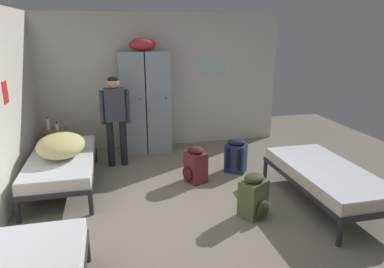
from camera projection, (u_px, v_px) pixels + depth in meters
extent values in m
plane|color=gray|center=(197.00, 212.00, 4.40)|extent=(8.89, 8.89, 0.00)
cube|color=beige|center=(162.00, 82.00, 6.65)|extent=(4.64, 0.06, 2.51)
cube|color=#B7CCBC|center=(212.00, 65.00, 6.75)|extent=(0.55, 0.01, 0.40)
cube|color=red|center=(5.00, 92.00, 4.39)|extent=(0.01, 0.20, 0.28)
cube|color=#8C99A3|center=(132.00, 103.00, 6.33)|extent=(0.44, 0.52, 1.85)
cylinder|color=black|center=(140.00, 99.00, 6.06)|extent=(0.02, 0.03, 0.02)
cube|color=#8C99A3|center=(157.00, 102.00, 6.43)|extent=(0.44, 0.52, 1.85)
cylinder|color=black|center=(166.00, 98.00, 6.16)|extent=(0.02, 0.03, 0.02)
ellipsoid|color=red|center=(142.00, 45.00, 6.08)|extent=(0.48, 0.36, 0.22)
cylinder|color=brown|center=(43.00, 149.00, 5.90)|extent=(0.03, 0.03, 0.55)
cylinder|color=brown|center=(65.00, 147.00, 5.97)|extent=(0.03, 0.03, 0.55)
cylinder|color=brown|center=(46.00, 144.00, 6.15)|extent=(0.03, 0.03, 0.55)
cylinder|color=brown|center=(67.00, 142.00, 6.22)|extent=(0.03, 0.03, 0.55)
cube|color=brown|center=(56.00, 150.00, 6.08)|extent=(0.38, 0.30, 0.02)
cube|color=brown|center=(54.00, 130.00, 5.98)|extent=(0.38, 0.30, 0.02)
cylinder|color=#28282D|center=(314.00, 164.00, 5.57)|extent=(0.06, 0.06, 0.28)
cylinder|color=#28282D|center=(265.00, 169.00, 5.39)|extent=(0.06, 0.06, 0.28)
cylinder|color=#28282D|center=(340.00, 234.00, 3.67)|extent=(0.06, 0.06, 0.28)
cube|color=#28282D|center=(326.00, 180.00, 4.57)|extent=(0.90, 1.90, 0.06)
cube|color=beige|center=(326.00, 173.00, 4.54)|extent=(0.87, 1.84, 0.14)
cube|color=silver|center=(327.00, 168.00, 4.52)|extent=(0.86, 1.82, 0.01)
cylinder|color=#28282D|center=(17.00, 212.00, 4.12)|extent=(0.06, 0.06, 0.28)
cylinder|color=#28282D|center=(91.00, 204.00, 4.30)|extent=(0.06, 0.06, 0.28)
cylinder|color=#28282D|center=(44.00, 158.00, 5.83)|extent=(0.06, 0.06, 0.28)
cylinder|color=#28282D|center=(95.00, 154.00, 6.02)|extent=(0.06, 0.06, 0.28)
cube|color=#28282D|center=(62.00, 167.00, 5.02)|extent=(0.90, 1.90, 0.06)
cube|color=silver|center=(62.00, 161.00, 4.99)|extent=(0.87, 1.84, 0.14)
cube|color=silver|center=(61.00, 156.00, 4.97)|extent=(0.86, 1.82, 0.01)
cylinder|color=#28282D|center=(87.00, 249.00, 3.43)|extent=(0.06, 0.06, 0.28)
ellipsoid|color=#D1C67F|center=(61.00, 145.00, 4.90)|extent=(0.65, 0.86, 0.31)
cylinder|color=black|center=(124.00, 143.00, 5.84)|extent=(0.11, 0.11, 0.78)
cylinder|color=black|center=(111.00, 144.00, 5.79)|extent=(0.11, 0.11, 0.78)
cube|color=#333842|center=(115.00, 105.00, 5.63)|extent=(0.33, 0.19, 0.53)
cylinder|color=#333842|center=(127.00, 106.00, 5.68)|extent=(0.08, 0.08, 0.55)
cylinder|color=#333842|center=(102.00, 108.00, 5.59)|extent=(0.08, 0.08, 0.55)
sphere|color=tan|center=(113.00, 83.00, 5.52)|extent=(0.19, 0.19, 0.19)
ellipsoid|color=black|center=(113.00, 80.00, 5.51)|extent=(0.18, 0.18, 0.10)
cylinder|color=white|center=(48.00, 124.00, 5.95)|extent=(0.06, 0.06, 0.18)
cylinder|color=#2666B2|center=(47.00, 118.00, 5.92)|extent=(0.03, 0.03, 0.03)
cylinder|color=white|center=(57.00, 126.00, 5.94)|extent=(0.06, 0.06, 0.11)
cylinder|color=black|center=(57.00, 122.00, 5.92)|extent=(0.03, 0.03, 0.03)
cube|color=#566038|center=(253.00, 198.00, 4.26)|extent=(0.40, 0.37, 0.46)
ellipsoid|color=#383D23|center=(263.00, 209.00, 4.18)|extent=(0.25, 0.19, 0.20)
ellipsoid|color=#383D23|center=(254.00, 178.00, 4.18)|extent=(0.36, 0.33, 0.10)
cube|color=black|center=(240.00, 195.00, 4.29)|extent=(0.06, 0.05, 0.32)
cube|color=black|center=(249.00, 191.00, 4.41)|extent=(0.06, 0.05, 0.32)
cube|color=navy|center=(236.00, 158.00, 5.59)|extent=(0.40, 0.38, 0.46)
ellipsoid|color=black|center=(238.00, 160.00, 5.75)|extent=(0.24, 0.21, 0.20)
ellipsoid|color=black|center=(236.00, 142.00, 5.52)|extent=(0.36, 0.34, 0.10)
cube|color=black|center=(239.00, 160.00, 5.44)|extent=(0.05, 0.05, 0.32)
cube|color=black|center=(228.00, 159.00, 5.50)|extent=(0.05, 0.05, 0.32)
cube|color=maroon|center=(196.00, 167.00, 5.24)|extent=(0.33, 0.38, 0.46)
ellipsoid|color=#42191E|center=(187.00, 174.00, 5.19)|extent=(0.15, 0.25, 0.20)
ellipsoid|color=#42191E|center=(196.00, 150.00, 5.16)|extent=(0.29, 0.34, 0.10)
cube|color=black|center=(200.00, 162.00, 5.37)|extent=(0.04, 0.05, 0.32)
cube|color=black|center=(206.00, 166.00, 5.23)|extent=(0.04, 0.05, 0.32)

